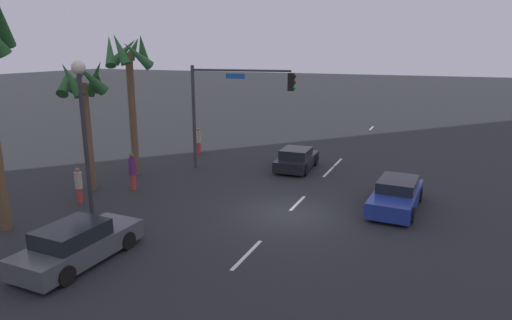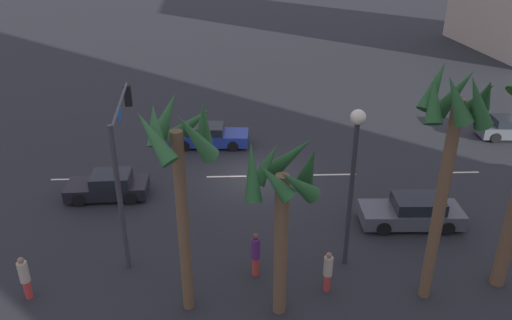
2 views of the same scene
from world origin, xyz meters
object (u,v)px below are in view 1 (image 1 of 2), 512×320
(pedestrian_2, at_px, (199,140))
(palm_tree_2, at_px, (129,68))
(car_3, at_px, (78,244))
(streetlamp, at_px, (82,110))
(pedestrian_1, at_px, (133,171))
(palm_tree_0, at_px, (84,95))
(car_4, at_px, (396,195))
(car_1, at_px, (297,159))
(traffic_signal, at_px, (228,99))
(pedestrian_0, at_px, (79,184))

(pedestrian_2, bearing_deg, palm_tree_2, 173.32)
(car_3, distance_m, streetlamp, 5.96)
(pedestrian_1, distance_m, palm_tree_0, 4.33)
(car_4, distance_m, palm_tree_0, 15.49)
(car_1, bearing_deg, palm_tree_2, 120.14)
(traffic_signal, xyz_separation_m, palm_tree_0, (-6.01, 4.79, 0.59))
(car_1, distance_m, pedestrian_1, 9.56)
(car_4, bearing_deg, palm_tree_2, 90.05)
(car_3, height_order, streetlamp, streetlamp)
(car_4, xyz_separation_m, pedestrian_1, (-2.39, 12.60, 0.39))
(streetlamp, xyz_separation_m, palm_tree_0, (2.87, 2.58, 0.23))
(traffic_signal, xyz_separation_m, pedestrian_1, (-5.26, 2.80, -3.18))
(pedestrian_0, bearing_deg, car_1, -37.47)
(palm_tree_2, bearing_deg, pedestrian_1, -144.38)
(car_3, xyz_separation_m, pedestrian_2, (15.54, 4.32, 0.30))
(car_1, bearing_deg, streetlamp, 151.50)
(pedestrian_0, relative_size, pedestrian_2, 0.96)
(traffic_signal, distance_m, pedestrian_0, 9.35)
(car_3, bearing_deg, pedestrian_0, 43.49)
(car_3, height_order, pedestrian_2, pedestrian_2)
(car_4, bearing_deg, pedestrian_0, 110.16)
(pedestrian_2, height_order, palm_tree_0, palm_tree_0)
(car_1, xyz_separation_m, pedestrian_2, (1.26, 7.41, 0.34))
(car_3, bearing_deg, palm_tree_2, 27.69)
(car_4, distance_m, pedestrian_2, 14.85)
(traffic_signal, bearing_deg, car_4, -106.33)
(car_4, relative_size, pedestrian_0, 2.81)
(car_3, relative_size, pedestrian_1, 2.41)
(car_4, bearing_deg, streetlamp, 116.58)
(pedestrian_1, xyz_separation_m, pedestrian_2, (8.34, 1.00, -0.07))
(streetlamp, xyz_separation_m, pedestrian_1, (3.62, 0.60, -3.55))
(pedestrian_0, bearing_deg, car_3, -136.51)
(pedestrian_2, bearing_deg, palm_tree_0, 173.82)
(car_1, xyz_separation_m, car_4, (-4.69, -6.20, 0.02))
(car_4, height_order, pedestrian_2, pedestrian_2)
(pedestrian_0, distance_m, palm_tree_0, 4.41)
(car_3, distance_m, pedestrian_0, 6.32)
(car_4, distance_m, traffic_signal, 10.82)
(car_1, bearing_deg, car_3, 167.80)
(car_1, bearing_deg, pedestrian_0, 142.53)
(car_3, bearing_deg, pedestrian_1, 24.78)
(car_4, height_order, palm_tree_2, palm_tree_2)
(car_3, distance_m, palm_tree_2, 12.06)
(palm_tree_0, bearing_deg, car_3, -140.53)
(palm_tree_0, distance_m, palm_tree_2, 3.36)
(car_1, height_order, palm_tree_0, palm_tree_0)
(pedestrian_1, bearing_deg, pedestrian_0, 158.58)
(car_4, relative_size, pedestrian_1, 2.52)
(car_1, height_order, pedestrian_1, pedestrian_1)
(car_1, relative_size, traffic_signal, 0.65)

